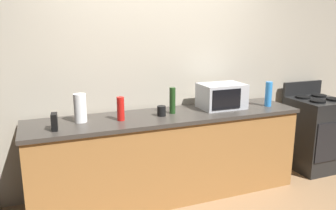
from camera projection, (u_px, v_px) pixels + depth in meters
back_wall at (154, 66)px, 3.70m from camera, size 6.40×0.10×2.70m
counter_run at (168, 156)px, 3.53m from camera, size 2.84×0.64×0.90m
stove_range at (315, 133)px, 4.24m from camera, size 0.60×0.61×1.08m
microwave at (222, 96)px, 3.67m from camera, size 0.48×0.35×0.27m
paper_towel_roll at (80, 108)px, 3.14m from camera, size 0.12×0.12×0.27m
cordless_phone at (54, 122)px, 2.90m from camera, size 0.06×0.12×0.15m
bottle_wine at (172, 100)px, 3.45m from camera, size 0.06×0.06×0.27m
bottle_hot_sauce at (121, 109)px, 3.19m from camera, size 0.07×0.07×0.23m
bottle_spray_cleaner at (268, 94)px, 3.76m from camera, size 0.08×0.08×0.28m
mug_black at (161, 111)px, 3.37m from camera, size 0.09×0.09×0.10m
mug_red at (242, 99)px, 3.94m from camera, size 0.08×0.08×0.09m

